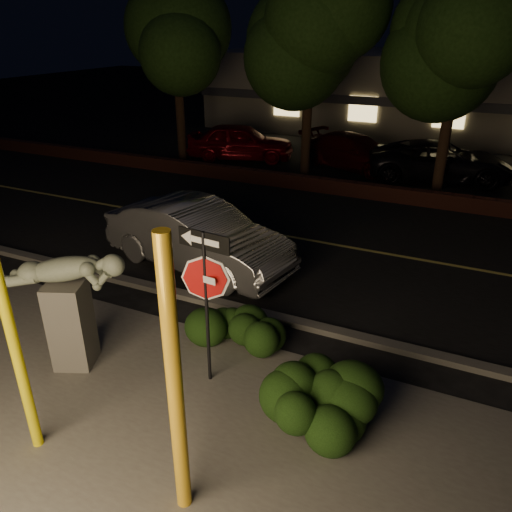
% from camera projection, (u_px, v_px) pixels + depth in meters
% --- Properties ---
extents(ground, '(90.00, 90.00, 0.00)m').
position_uv_depth(ground, '(344.00, 208.00, 16.04)').
color(ground, black).
rests_on(ground, ground).
extents(patio, '(14.00, 6.00, 0.02)m').
position_uv_depth(patio, '(127.00, 445.00, 7.00)').
color(patio, '#4C4944').
rests_on(patio, ground).
extents(road, '(80.00, 8.00, 0.01)m').
position_uv_depth(road, '(313.00, 241.00, 13.57)').
color(road, black).
rests_on(road, ground).
extents(lane_marking, '(80.00, 0.12, 0.00)m').
position_uv_depth(lane_marking, '(313.00, 241.00, 13.57)').
color(lane_marking, '#B3A247').
rests_on(lane_marking, road).
extents(curb, '(80.00, 0.25, 0.12)m').
position_uv_depth(curb, '(248.00, 311.00, 10.18)').
color(curb, '#4C4944').
rests_on(curb, ground).
extents(brick_wall, '(40.00, 0.35, 0.50)m').
position_uv_depth(brick_wall, '(355.00, 189.00, 17.00)').
color(brick_wall, '#431D15').
rests_on(brick_wall, ground).
extents(parking_lot, '(40.00, 12.00, 0.01)m').
position_uv_depth(parking_lot, '(388.00, 159.00, 21.79)').
color(parking_lot, black).
rests_on(parking_lot, ground).
extents(building, '(22.00, 10.20, 4.00)m').
position_uv_depth(building, '(422.00, 91.00, 27.50)').
color(building, gray).
rests_on(building, ground).
extents(tree_far_a, '(4.60, 4.60, 7.43)m').
position_uv_depth(tree_far_a, '(175.00, 25.00, 19.30)').
color(tree_far_a, black).
rests_on(tree_far_a, ground).
extents(tree_far_b, '(5.20, 5.20, 8.41)m').
position_uv_depth(tree_far_b, '(312.00, 2.00, 17.06)').
color(tree_far_b, black).
rests_on(tree_far_b, ground).
extents(tree_far_c, '(4.80, 4.80, 7.84)m').
position_uv_depth(tree_far_c, '(465.00, 13.00, 14.99)').
color(tree_far_c, black).
rests_on(tree_far_c, ground).
extents(yellow_pole_left, '(0.14, 0.14, 2.89)m').
position_uv_depth(yellow_pole_left, '(18.00, 361.00, 6.42)').
color(yellow_pole_left, yellow).
rests_on(yellow_pole_left, ground).
extents(yellow_pole_right, '(0.18, 0.18, 3.64)m').
position_uv_depth(yellow_pole_right, '(175.00, 386.00, 5.40)').
color(yellow_pole_right, gold).
rests_on(yellow_pole_right, ground).
extents(signpost, '(0.90, 0.13, 2.66)m').
position_uv_depth(signpost, '(205.00, 279.00, 7.51)').
color(signpost, black).
rests_on(signpost, ground).
extents(sculpture, '(1.92, 1.18, 2.10)m').
position_uv_depth(sculpture, '(69.00, 298.00, 8.16)').
color(sculpture, '#4C4944').
rests_on(sculpture, ground).
extents(hedge_center, '(2.03, 1.39, 0.96)m').
position_uv_depth(hedge_center, '(237.00, 320.00, 9.07)').
color(hedge_center, black).
rests_on(hedge_center, ground).
extents(hedge_right, '(1.79, 1.12, 1.10)m').
position_uv_depth(hedge_right, '(316.00, 401.00, 7.03)').
color(hedge_right, black).
rests_on(hedge_right, ground).
extents(hedge_far_right, '(1.54, 1.06, 1.01)m').
position_uv_depth(hedge_far_right, '(328.00, 389.00, 7.34)').
color(hedge_far_right, black).
rests_on(hedge_far_right, ground).
extents(silver_sedan, '(5.01, 2.51, 1.58)m').
position_uv_depth(silver_sedan, '(198.00, 236.00, 11.86)').
color(silver_sedan, '#A8A8AD').
rests_on(silver_sedan, ground).
extents(parked_car_red, '(4.85, 3.06, 1.54)m').
position_uv_depth(parked_car_red, '(241.00, 142.00, 21.43)').
color(parked_car_red, maroon).
rests_on(parked_car_red, ground).
extents(parked_car_darkred, '(5.08, 3.56, 1.37)m').
position_uv_depth(parked_car_darkred, '(354.00, 152.00, 20.11)').
color(parked_car_darkred, '#450B0C').
rests_on(parked_car_darkred, ground).
extents(parked_car_dark, '(5.61, 3.45, 1.45)m').
position_uv_depth(parked_car_dark, '(440.00, 161.00, 18.58)').
color(parked_car_dark, black).
rests_on(parked_car_dark, ground).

